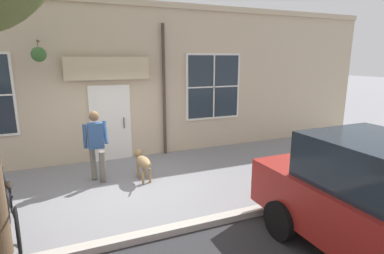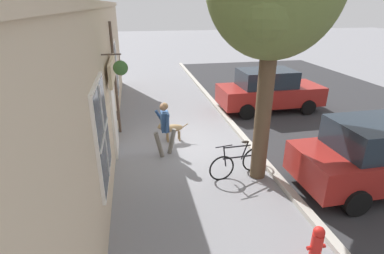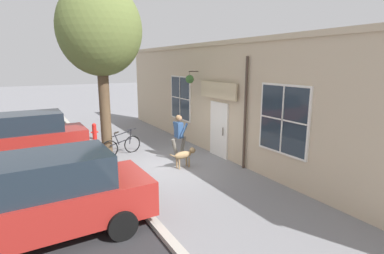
# 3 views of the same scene
# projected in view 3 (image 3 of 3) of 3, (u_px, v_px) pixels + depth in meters

# --- Properties ---
(ground_plane) EXTENTS (90.00, 90.00, 0.00)m
(ground_plane) POSITION_uv_depth(u_px,v_px,m) (167.00, 165.00, 10.63)
(ground_plane) COLOR gray
(storefront_facade) EXTENTS (0.95, 18.00, 4.33)m
(storefront_facade) POSITION_uv_depth(u_px,v_px,m) (222.00, 100.00, 11.31)
(storefront_facade) COLOR #C6B293
(storefront_facade) RESTS_ON ground_plane
(pedestrian_walking) EXTENTS (0.70, 0.55, 1.67)m
(pedestrian_walking) POSITION_uv_depth(u_px,v_px,m) (179.00, 133.00, 11.16)
(pedestrian_walking) COLOR #6B665B
(pedestrian_walking) RESTS_ON ground_plane
(dog_on_leash) EXTENTS (1.07, 0.32, 0.68)m
(dog_on_leash) POSITION_uv_depth(u_px,v_px,m) (184.00, 155.00, 10.29)
(dog_on_leash) COLOR #997A51
(dog_on_leash) RESTS_ON ground_plane
(street_tree_by_curb) EXTENTS (3.01, 2.71, 6.38)m
(street_tree_by_curb) POSITION_uv_depth(u_px,v_px,m) (101.00, 33.00, 10.74)
(street_tree_by_curb) COLOR brown
(street_tree_by_curb) RESTS_ON ground_plane
(leaning_bicycle) EXTENTS (1.70, 0.45, 1.00)m
(leaning_bicycle) POSITION_uv_depth(u_px,v_px,m) (121.00, 145.00, 11.70)
(leaning_bicycle) COLOR black
(leaning_bicycle) RESTS_ON ground_plane
(parked_car_nearest_curb) EXTENTS (4.32, 1.98, 1.75)m
(parked_car_nearest_curb) POSITION_uv_depth(u_px,v_px,m) (26.00, 137.00, 11.02)
(parked_car_nearest_curb) COLOR maroon
(parked_car_nearest_curb) RESTS_ON ground_plane
(parked_car_mid_block) EXTENTS (4.32, 1.98, 1.75)m
(parked_car_mid_block) POSITION_uv_depth(u_px,v_px,m) (46.00, 197.00, 6.05)
(parked_car_mid_block) COLOR maroon
(parked_car_mid_block) RESTS_ON ground_plane
(fire_hydrant) EXTENTS (0.34, 0.20, 0.77)m
(fire_hydrant) POSITION_uv_depth(u_px,v_px,m) (94.00, 131.00, 14.12)
(fire_hydrant) COLOR red
(fire_hydrant) RESTS_ON ground_plane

